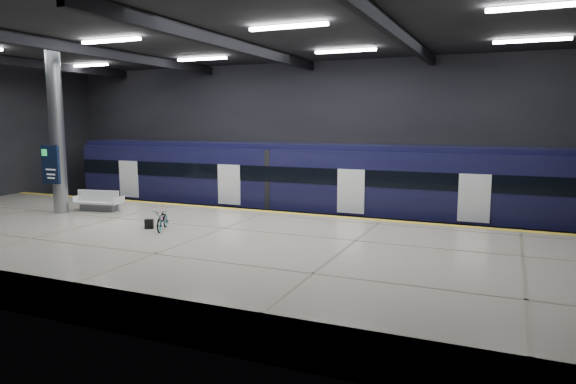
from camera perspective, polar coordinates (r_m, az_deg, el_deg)
The scene contains 10 objects.
ground at distance 20.11m, azimuth -5.64°, elevation -6.53°, with size 30.00×30.00×0.00m, color black.
room_shell at distance 19.50m, azimuth -5.87°, elevation 9.98°, with size 30.10×16.10×8.05m.
platform at distance 17.90m, azimuth -9.57°, elevation -6.60°, with size 30.00×11.00×1.10m, color #B6AF9A.
safety_strip at distance 22.26m, azimuth -2.24°, elevation -2.18°, with size 30.00×0.40×0.01m, color yellow.
rails at distance 24.92m, azimuth 0.51°, elevation -3.49°, with size 30.00×1.52×0.16m.
train at distance 23.86m, azimuth 5.18°, elevation 0.79°, with size 29.40×2.84×3.79m.
bench at distance 23.89m, azimuth -20.29°, elevation -1.21°, with size 2.17×1.16×0.91m.
bicycle at distance 19.00m, azimuth -13.78°, elevation -3.01°, with size 0.50×1.44×0.76m, color #99999E.
pannier_bag at distance 19.40m, azimuth -15.17°, elevation -3.44°, with size 0.30×0.18×0.35m, color black.
info_column at distance 23.70m, azimuth -24.33°, elevation 5.91°, with size 0.90×0.78×6.90m.
Camera 1 is at (9.49, -17.01, 4.98)m, focal length 32.00 mm.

